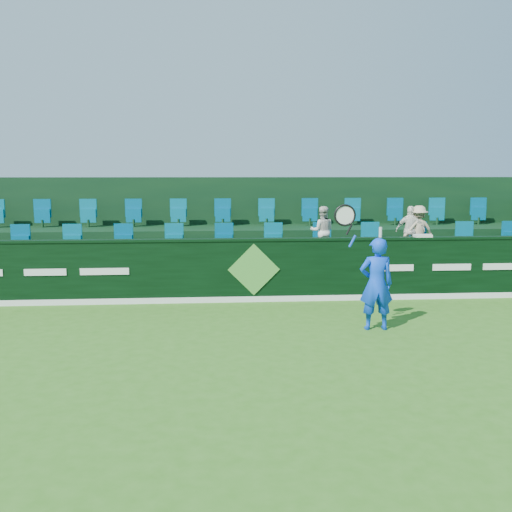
{
  "coord_description": "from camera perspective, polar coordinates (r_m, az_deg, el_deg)",
  "views": [
    {
      "loc": [
        -0.83,
        -7.93,
        2.73
      ],
      "look_at": [
        -0.03,
        2.8,
        1.15
      ],
      "focal_mm": 40.0,
      "sensor_mm": 36.0,
      "label": 1
    }
  ],
  "objects": [
    {
      "name": "seat_row_back",
      "position": [
        15.29,
        -1.12,
        4.12
      ],
      "size": [
        13.5,
        0.5,
        0.6
      ],
      "primitive_type": "cube",
      "color": "#03637E",
      "rests_on": "stand_tier_back"
    },
    {
      "name": "seat_row_front",
      "position": [
        13.55,
        -0.7,
        1.45
      ],
      "size": [
        13.5,
        0.5,
        0.6
      ],
      "primitive_type": "cube",
      "color": "#03637E",
      "rests_on": "stand_tier_front"
    },
    {
      "name": "tennis_player",
      "position": [
        10.13,
        11.89,
        -2.64
      ],
      "size": [
        1.16,
        0.41,
        2.27
      ],
      "color": "blue",
      "rests_on": "ground"
    },
    {
      "name": "spectator_left",
      "position": [
        13.35,
        6.64,
        2.49
      ],
      "size": [
        0.62,
        0.51,
        1.16
      ],
      "primitive_type": "imported",
      "rotation": [
        0.0,
        0.0,
        3.01
      ],
      "color": "beige",
      "rests_on": "stand_tier_front"
    },
    {
      "name": "sponsor_hoarding",
      "position": [
        12.13,
        -0.24,
        -1.4
      ],
      "size": [
        16.0,
        0.25,
        1.35
      ],
      "color": "black",
      "rests_on": "ground"
    },
    {
      "name": "stand_tier_back",
      "position": [
        15.09,
        -1.05,
        0.43
      ],
      "size": [
        16.0,
        1.8,
        1.3
      ],
      "primitive_type": "cube",
      "color": "black",
      "rests_on": "ground"
    },
    {
      "name": "stand_tier_front",
      "position": [
        13.26,
        -0.59,
        -1.77
      ],
      "size": [
        16.0,
        2.0,
        0.8
      ],
      "primitive_type": "cube",
      "color": "black",
      "rests_on": "ground"
    },
    {
      "name": "drinks_bottle",
      "position": [
        12.51,
        12.34,
        2.34
      ],
      "size": [
        0.07,
        0.07,
        0.22
      ],
      "primitive_type": "cylinder",
      "color": "silver",
      "rests_on": "sponsor_hoarding"
    },
    {
      "name": "spectator_middle",
      "position": [
        13.9,
        15.2,
        2.48
      ],
      "size": [
        0.73,
        0.54,
        1.15
      ],
      "primitive_type": "imported",
      "rotation": [
        0.0,
        0.0,
        2.71
      ],
      "color": "white",
      "rests_on": "stand_tier_front"
    },
    {
      "name": "spectator_right",
      "position": [
        13.97,
        15.94,
        2.49
      ],
      "size": [
        0.79,
        0.51,
        1.16
      ],
      "primitive_type": "imported",
      "rotation": [
        0.0,
        0.0,
        3.25
      ],
      "color": "#C2AF89",
      "rests_on": "stand_tier_front"
    },
    {
      "name": "ground",
      "position": [
        8.42,
        1.67,
        -10.56
      ],
      "size": [
        60.0,
        60.0,
        0.0
      ],
      "primitive_type": "plane",
      "color": "#326E1A",
      "rests_on": "ground"
    },
    {
      "name": "stand_rear",
      "position": [
        15.47,
        -1.14,
        2.74
      ],
      "size": [
        16.0,
        4.1,
        2.6
      ],
      "color": "black",
      "rests_on": "ground"
    },
    {
      "name": "towel",
      "position": [
        12.82,
        16.33,
        1.96
      ],
      "size": [
        0.36,
        0.23,
        0.05
      ],
      "primitive_type": "cube",
      "color": "silver",
      "rests_on": "sponsor_hoarding"
    }
  ]
}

